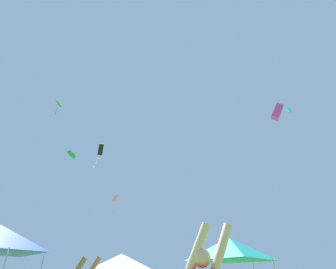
{
  "coord_description": "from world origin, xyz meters",
  "views": [
    {
      "loc": [
        -0.14,
        -5.14,
        1.4
      ],
      "look_at": [
        -0.02,
        14.86,
        13.14
      ],
      "focal_mm": 27.22,
      "sensor_mm": 36.0,
      "label": 1
    }
  ],
  "objects": [
    {
      "name": "canopy_tent_teal",
      "position": [
        2.88,
        7.9,
        2.8
      ],
      "size": [
        3.09,
        3.09,
        3.3
      ],
      "color": "#9E9EA3",
      "rests_on": "ground"
    },
    {
      "name": "kite_green_box",
      "position": [
        -10.98,
        21.07,
        14.11
      ],
      "size": [
        1.09,
        0.57,
        1.0
      ],
      "color": "green"
    },
    {
      "name": "canopy_tent_white",
      "position": [
        -2.67,
        10.84,
        2.44
      ],
      "size": [
        2.69,
        2.69,
        2.88
      ],
      "color": "#9E9EA3",
      "rests_on": "ground"
    },
    {
      "name": "kite_green_diamond",
      "position": [
        -12.8,
        18.84,
        19.56
      ],
      "size": [
        0.97,
        0.91,
        2.15
      ],
      "color": "green"
    },
    {
      "name": "kite_black_box",
      "position": [
        -7.67,
        20.73,
        14.54
      ],
      "size": [
        0.9,
        1.21,
        3.04
      ],
      "color": "black"
    },
    {
      "name": "kite_magenta_box",
      "position": [
        6.69,
        7.64,
        10.55
      ],
      "size": [
        0.93,
        0.64,
        1.07
      ],
      "color": "#D6389E"
    },
    {
      "name": "kite_cyan_box",
      "position": [
        16.38,
        22.88,
        21.73
      ],
      "size": [
        0.61,
        0.82,
        0.97
      ],
      "color": "#2DB7CC"
    },
    {
      "name": "kite_pink_box",
      "position": [
        -7.14,
        29.76,
        11.58
      ],
      "size": [
        1.09,
        1.1,
        2.44
      ],
      "color": "pink"
    }
  ]
}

